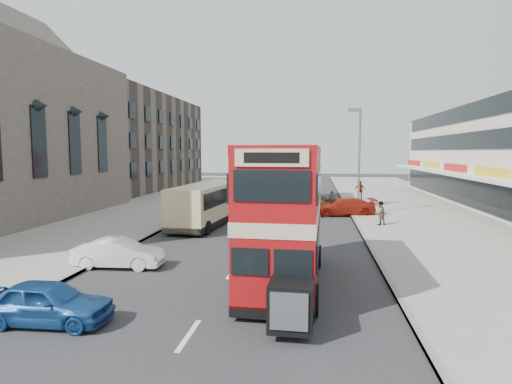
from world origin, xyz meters
The scene contains 18 objects.
ground centered at (0.00, 0.00, 0.00)m, with size 160.00×160.00×0.00m, color #28282B.
road_surface centered at (0.00, 20.00, 0.01)m, with size 12.00×90.00×0.01m, color #28282B.
pavement_right centered at (12.00, 20.00, 0.07)m, with size 12.00×90.00×0.15m, color gray.
pavement_left centered at (-12.00, 20.00, 0.07)m, with size 12.00×90.00×0.15m, color gray.
kerb_left centered at (-6.10, 20.00, 0.07)m, with size 0.20×90.00×0.16m, color gray.
kerb_right centered at (6.10, 20.00, 0.07)m, with size 0.20×90.00×0.16m, color gray.
brick_terrace centered at (-22.00, 38.00, 6.00)m, with size 14.00×28.00×12.00m, color #66594C.
street_lamp centered at (6.52, 18.00, 4.78)m, with size 1.00×0.20×8.12m.
bus_main centered at (2.23, 0.71, 2.59)m, with size 2.67×9.00×4.92m.
bus_second centered at (2.19, 27.59, 2.43)m, with size 2.79×8.52×4.62m.
coach centered at (-3.76, 13.00, 1.49)m, with size 3.26×9.73×2.53m.
car_left_near centered at (-4.22, -3.81, 0.63)m, with size 1.49×3.70×1.26m, color navy.
car_left_front centered at (-4.88, 2.00, 0.62)m, with size 1.31×3.74×1.23m, color white.
car_right_a centered at (5.54, 18.00, 0.68)m, with size 1.91×4.71×1.37m, color maroon.
car_right_b centered at (4.44, 21.48, 0.53)m, with size 1.76×3.81×1.06m, color #B85712.
pedestrian_near centered at (7.52, 13.35, 0.94)m, with size 0.58×0.39×1.58m, color gray.
pedestrian_far centered at (7.76, 28.20, 1.07)m, with size 1.08×0.45×1.84m, color gray.
cyclist centered at (4.66, 18.46, 0.62)m, with size 0.79×1.91×1.88m.
Camera 1 is at (3.29, -14.49, 4.92)m, focal length 29.51 mm.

